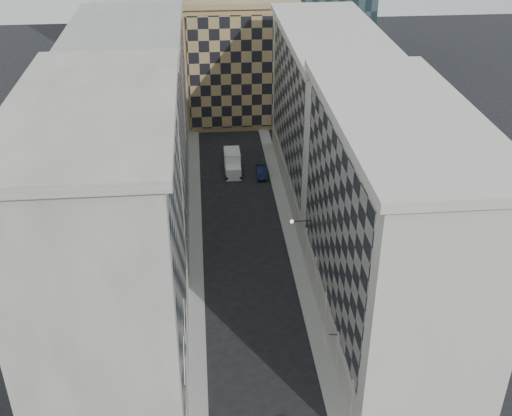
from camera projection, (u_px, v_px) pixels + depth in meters
sidewalk_west at (196, 246)px, 69.03m from camera, size 1.50×100.00×0.15m
sidewalk_east at (292, 241)px, 69.86m from camera, size 1.50×100.00×0.15m
bldg_left_a at (112, 257)px, 46.33m from camera, size 10.80×22.80×23.70m
bldg_left_b at (135, 140)px, 65.58m from camera, size 10.80×22.80×22.70m
bldg_left_c at (147, 77)px, 84.82m from camera, size 10.80×22.80×21.70m
bldg_right_a at (390, 231)px, 52.25m from camera, size 10.80×26.80×20.70m
bldg_right_b at (328, 114)px, 75.80m from camera, size 10.80×28.80×19.70m
tan_block at (238, 56)px, 97.67m from camera, size 16.80×14.80×18.80m
flagpoles_left at (184, 340)px, 44.31m from camera, size 0.10×6.33×2.33m
bracket_lamp at (294, 221)px, 61.56m from camera, size 1.98×0.36×0.36m
box_truck at (233, 163)px, 84.03m from camera, size 2.05×5.02×2.75m
dark_car at (262, 172)px, 83.23m from camera, size 1.55×3.84×1.24m
shop_sign at (326, 338)px, 50.61m from camera, size 1.17×0.66×0.74m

